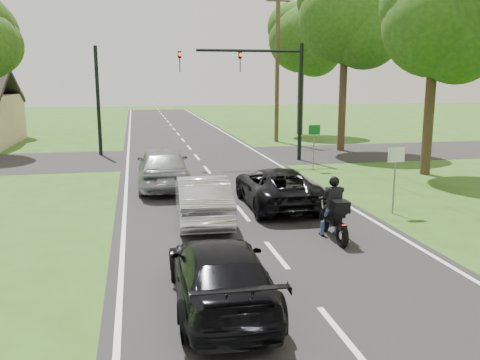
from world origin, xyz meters
The scene contains 16 objects.
ground centered at (0.00, 0.00, 0.00)m, with size 140.00×140.00×0.00m, color #2E4D15.
road centered at (0.00, 10.00, 0.01)m, with size 8.00×100.00×0.01m, color black.
cross_road centered at (0.00, 16.00, 0.01)m, with size 60.00×7.00×0.01m, color black.
motorcycle_rider centered at (1.84, 0.88, 0.68)m, with size 0.57×2.02×1.74m.
dark_suv centered at (1.32, 4.68, 0.67)m, with size 2.18×4.73×1.31m, color black.
silver_sedan centered at (-1.38, 3.32, 0.72)m, with size 1.49×4.27×1.41m, color #BCBCC1.
silver_suv centered at (-2.24, 8.40, 0.84)m, with size 1.97×4.89×1.67m, color #93949A.
dark_car_behind centered at (-1.81, -2.50, 0.65)m, with size 1.79×4.40×1.28m, color black.
traffic_signal centered at (3.34, 14.00, 4.14)m, with size 6.38×0.44×6.00m.
signal_pole_far centered at (-5.20, 18.00, 3.00)m, with size 0.20×0.20×6.00m, color black.
utility_pole_far centered at (6.20, 22.00, 5.08)m, with size 1.60×0.28×10.00m.
sign_white centered at (4.70, 2.98, 1.60)m, with size 0.55×0.07×2.12m.
sign_green centered at (4.90, 10.98, 1.60)m, with size 0.55×0.07×2.12m.
tree_row_c centered at (9.75, 8.80, 6.23)m, with size 4.80×4.65×8.76m.
tree_row_d centered at (9.10, 16.76, 7.43)m, with size 5.76×5.58×10.45m.
tree_row_e centered at (9.48, 25.78, 6.83)m, with size 5.28×5.12×9.61m.
Camera 1 is at (-3.28, -11.39, 4.25)m, focal length 38.00 mm.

